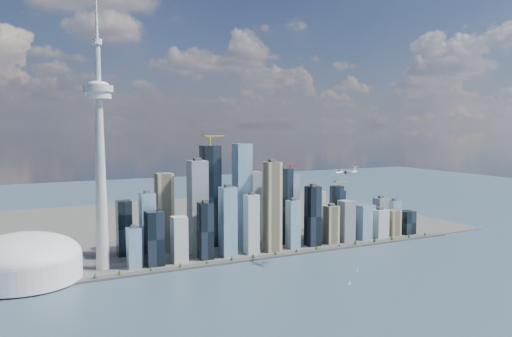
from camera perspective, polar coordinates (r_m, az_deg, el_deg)
name	(u,v)px	position (r m, az deg, el deg)	size (l,w,h in m)	color
ground	(318,295)	(871.17, 7.09, -14.17)	(4000.00, 4000.00, 0.00)	#385562
seawall	(253,259)	(1078.73, -0.34, -10.26)	(1100.00, 22.00, 4.00)	#383838
land	(186,222)	(1486.44, -7.98, -6.11)	(1400.00, 900.00, 3.00)	#4C4C47
shoreline_trees	(253,256)	(1076.98, -0.34, -9.92)	(960.53, 7.20, 8.80)	#3F2D1E
skyscraper_cluster	(260,213)	(1163.26, 0.43, -5.14)	(736.00, 142.00, 261.84)	black
needle_tower	(100,151)	(1009.81, -17.41, 1.93)	(56.00, 56.00, 550.50)	#AAABA5
dome_stadium	(24,260)	(1016.69, -24.96, -9.49)	(200.00, 200.00, 86.00)	silver
airplane	(346,172)	(1005.34, 10.22, -0.42)	(59.72, 52.73, 14.58)	silver
sailboat_west	(349,283)	(932.92, 10.62, -12.72)	(6.91, 2.94, 9.55)	white
sailboat_east	(357,270)	(1017.91, 11.50, -11.25)	(6.10, 2.73, 8.44)	white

